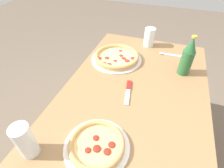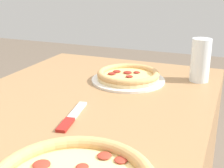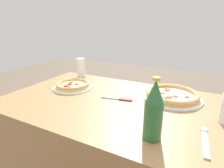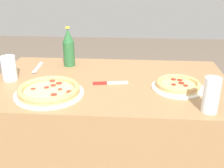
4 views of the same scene
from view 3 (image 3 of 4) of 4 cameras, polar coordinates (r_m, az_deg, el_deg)
The scene contains 7 objects.
table at distance 1.18m, azimuth 0.78°, elevation -22.28°, with size 1.26×0.75×0.74m.
pizza_margherita at distance 1.19m, azimuth -12.72°, elevation -0.40°, with size 0.26×0.26×0.04m.
pizza_pepperoni at distance 1.06m, azimuth 19.00°, elevation -3.41°, with size 0.33×0.33×0.04m.
glass_iced_tea at distance 1.41m, azimuth -10.00°, elevation 4.88°, with size 0.07×0.07×0.15m.
beer_bottle at distance 0.64m, azimuth 13.45°, elevation -8.62°, with size 0.07×0.07×0.24m.
knife at distance 1.00m, azimuth 1.92°, elevation -4.78°, with size 0.18×0.05×0.01m.
spoon at distance 0.76m, azimuth 28.06°, elevation -15.24°, with size 0.03×0.19×0.01m.
Camera 3 is at (-0.39, 0.80, 1.15)m, focal length 28.00 mm.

